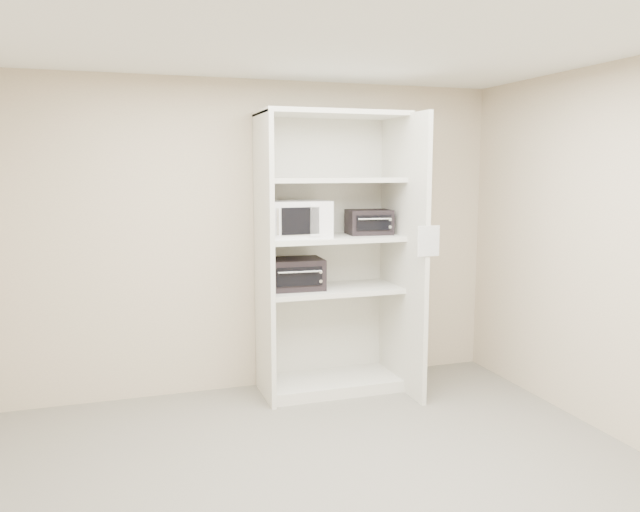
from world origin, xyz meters
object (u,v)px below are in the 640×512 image
object	(u,v)px
shelving_unit	(336,263)
toaster_oven_lower	(295,274)
microwave	(297,219)
toaster_oven_upper	(369,222)

from	to	relation	value
shelving_unit	toaster_oven_lower	world-z (taller)	shelving_unit
shelving_unit	toaster_oven_lower	distance (m)	0.38
microwave	shelving_unit	bearing A→B (deg)	-0.15
shelving_unit	toaster_oven_upper	world-z (taller)	shelving_unit
toaster_oven_upper	toaster_oven_lower	xyz separation A→B (m)	(-0.68, -0.00, -0.43)
toaster_oven_upper	toaster_oven_lower	bearing A→B (deg)	-174.10
shelving_unit	microwave	size ratio (longest dim) A/B	4.71
toaster_oven_lower	shelving_unit	bearing A→B (deg)	-0.88
shelving_unit	microwave	distance (m)	0.53
microwave	toaster_oven_lower	distance (m)	0.47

